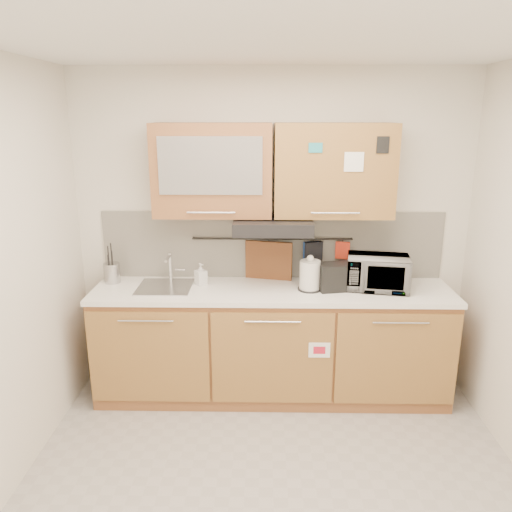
{
  "coord_description": "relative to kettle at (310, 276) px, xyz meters",
  "views": [
    {
      "loc": [
        -0.06,
        -2.51,
        2.24
      ],
      "look_at": [
        -0.13,
        1.05,
        1.23
      ],
      "focal_mm": 35.0,
      "sensor_mm": 36.0,
      "label": 1
    }
  ],
  "objects": [
    {
      "name": "kettle",
      "position": [
        0.0,
        0.0,
        0.0
      ],
      "size": [
        0.21,
        0.21,
        0.28
      ],
      "rotation": [
        0.0,
        0.0,
        -0.38
      ],
      "color": "silver",
      "rests_on": "countertop"
    },
    {
      "name": "dark_pouch",
      "position": [
        0.04,
        0.26,
        0.09
      ],
      "size": [
        0.16,
        0.09,
        0.24
      ],
      "primitive_type": "cube",
      "rotation": [
        0.0,
        0.0,
        0.32
      ],
      "color": "black",
      "rests_on": "utensil_rail"
    },
    {
      "name": "cutting_board",
      "position": [
        -0.32,
        0.26,
        -0.03
      ],
      "size": [
        0.39,
        0.11,
        0.48
      ],
      "primitive_type": "cube",
      "rotation": [
        0.0,
        0.0,
        -0.22
      ],
      "color": "brown",
      "rests_on": "utensil_rail"
    },
    {
      "name": "ceiling",
      "position": [
        -0.29,
        -1.17,
        1.57
      ],
      "size": [
        3.2,
        3.2,
        0.0
      ],
      "primitive_type": "plane",
      "rotation": [
        3.14,
        0.0,
        0.0
      ],
      "color": "white",
      "rests_on": "wall_back"
    },
    {
      "name": "pot_holder",
      "position": [
        0.28,
        0.26,
        0.14
      ],
      "size": [
        0.12,
        0.05,
        0.14
      ],
      "primitive_type": "cube",
      "rotation": [
        0.0,
        0.0,
        -0.27
      ],
      "color": "red",
      "rests_on": "utensil_rail"
    },
    {
      "name": "sink",
      "position": [
        -1.14,
        0.04,
        -0.11
      ],
      "size": [
        0.42,
        0.4,
        0.26
      ],
      "color": "silver",
      "rests_on": "countertop"
    },
    {
      "name": "utensil_rail",
      "position": [
        -0.29,
        0.28,
        0.23
      ],
      "size": [
        1.3,
        0.02,
        0.02
      ],
      "primitive_type": "cylinder",
      "rotation": [
        0.0,
        1.57,
        0.0
      ],
      "color": "black",
      "rests_on": "backsplash"
    },
    {
      "name": "backsplash",
      "position": [
        -0.29,
        0.32,
        0.17
      ],
      "size": [
        2.8,
        0.02,
        0.56
      ],
      "primitive_type": "cube",
      "color": "silver",
      "rests_on": "countertop"
    },
    {
      "name": "utensil_crock",
      "position": [
        -1.59,
        0.15,
        -0.03
      ],
      "size": [
        0.16,
        0.16,
        0.33
      ],
      "rotation": [
        0.0,
        0.0,
        -0.22
      ],
      "color": "#ACADB1",
      "rests_on": "countertop"
    },
    {
      "name": "toaster",
      "position": [
        0.21,
        0.01,
        -0.0
      ],
      "size": [
        0.3,
        0.22,
        0.21
      ],
      "rotation": [
        0.0,
        0.0,
        0.19
      ],
      "color": "black",
      "rests_on": "countertop"
    },
    {
      "name": "microwave",
      "position": [
        0.53,
        0.04,
        0.02
      ],
      "size": [
        0.51,
        0.39,
        0.26
      ],
      "primitive_type": "imported",
      "rotation": [
        0.0,
        0.0,
        -0.16
      ],
      "color": "#999999",
      "rests_on": "countertop"
    },
    {
      "name": "wall_back",
      "position": [
        -0.29,
        0.33,
        0.27
      ],
      "size": [
        3.2,
        0.0,
        3.2
      ],
      "primitive_type": "plane",
      "rotation": [
        1.57,
        0.0,
        0.0
      ],
      "color": "silver",
      "rests_on": "ground"
    },
    {
      "name": "floor",
      "position": [
        -0.29,
        -1.17,
        -1.03
      ],
      "size": [
        3.2,
        3.2,
        0.0
      ],
      "primitive_type": "plane",
      "color": "#9E9993",
      "rests_on": "ground"
    },
    {
      "name": "range_hood",
      "position": [
        -0.29,
        0.08,
        0.39
      ],
      "size": [
        0.6,
        0.46,
        0.1
      ],
      "primitive_type": "cube",
      "color": "black",
      "rests_on": "upper_cabinets"
    },
    {
      "name": "oven_mitt",
      "position": [
        0.03,
        0.26,
        0.1
      ],
      "size": [
        0.13,
        0.05,
        0.21
      ],
      "primitive_type": "cube",
      "rotation": [
        0.0,
        0.0,
        0.14
      ],
      "color": "#22499C",
      "rests_on": "utensil_rail"
    },
    {
      "name": "countertop",
      "position": [
        -0.29,
        0.02,
        -0.13
      ],
      "size": [
        2.82,
        0.62,
        0.04
      ],
      "primitive_type": "cube",
      "color": "white",
      "rests_on": "base_cabinet"
    },
    {
      "name": "soap_bottle",
      "position": [
        -0.86,
        0.11,
        -0.02
      ],
      "size": [
        0.11,
        0.11,
        0.18
      ],
      "primitive_type": "imported",
      "rotation": [
        0.0,
        0.0,
        0.67
      ],
      "color": "#999999",
      "rests_on": "countertop"
    },
    {
      "name": "upper_cabinets",
      "position": [
        -0.3,
        0.15,
        0.8
      ],
      "size": [
        1.82,
        0.37,
        0.7
      ],
      "color": "brown",
      "rests_on": "wall_back"
    },
    {
      "name": "base_cabinet",
      "position": [
        -0.29,
        0.02,
        -0.63
      ],
      "size": [
        2.8,
        0.64,
        0.88
      ],
      "color": "brown",
      "rests_on": "floor"
    }
  ]
}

